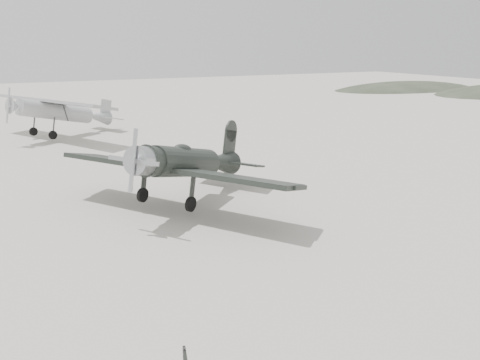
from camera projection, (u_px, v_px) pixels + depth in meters
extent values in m
plane|color=#B0AA9C|center=(229.00, 216.00, 19.56)|extent=(160.00, 160.00, 0.00)
ellipsoid|color=#2D3627|center=(406.00, 89.00, 75.19)|extent=(32.00, 16.00, 5.20)
cylinder|color=black|center=(184.00, 163.00, 20.27)|extent=(4.05, 3.40, 1.29)
cone|color=black|center=(219.00, 149.00, 22.82)|extent=(2.64, 2.36, 1.20)
cylinder|color=#B9BCBE|center=(141.00, 179.00, 17.90)|extent=(1.34, 1.41, 1.14)
cone|color=#B9BCBE|center=(132.00, 183.00, 17.44)|extent=(0.56, 0.61, 0.52)
cube|color=#B9BCBE|center=(133.00, 182.00, 17.49)|extent=(0.14, 0.17, 2.39)
ellipsoid|color=black|center=(181.00, 151.00, 19.96)|extent=(1.19, 1.10, 0.42)
cube|color=black|center=(175.00, 174.00, 19.82)|extent=(7.97, 10.12, 0.20)
cube|color=black|center=(227.00, 145.00, 23.43)|extent=(3.06, 3.74, 0.09)
cube|color=black|center=(228.00, 129.00, 23.33)|extent=(0.95, 0.71, 1.66)
cylinder|color=black|center=(196.00, 209.00, 19.29)|extent=(0.60, 0.48, 0.63)
cylinder|color=black|center=(148.00, 200.00, 20.43)|extent=(0.60, 0.48, 0.63)
cylinder|color=#333333|center=(195.00, 195.00, 19.12)|extent=(0.14, 0.14, 1.29)
cylinder|color=#333333|center=(147.00, 186.00, 20.25)|extent=(0.14, 0.14, 1.29)
cylinder|color=black|center=(229.00, 153.00, 23.75)|extent=(0.21, 0.18, 0.20)
cylinder|color=#A2A6A8|center=(56.00, 112.00, 35.31)|extent=(5.74, 3.91, 1.24)
cone|color=#A2A6A8|center=(98.00, 106.00, 38.41)|extent=(2.32, 1.96, 1.13)
cone|color=#A2A6A8|center=(15.00, 117.00, 32.74)|extent=(1.16, 1.35, 1.17)
cube|color=#A2A6A8|center=(8.00, 118.00, 32.39)|extent=(0.13, 0.17, 2.48)
cube|color=#A2A6A8|center=(49.00, 103.00, 34.76)|extent=(7.84, 11.91, 0.20)
cube|color=#A2A6A8|center=(104.00, 105.00, 38.84)|extent=(2.73, 3.85, 0.09)
cube|color=#A2A6A8|center=(104.00, 96.00, 38.72)|extent=(0.93, 0.57, 1.47)
cylinder|color=black|center=(58.00, 138.00, 34.40)|extent=(0.63, 0.44, 0.63)
cylinder|color=black|center=(38.00, 134.00, 35.77)|extent=(0.63, 0.44, 0.63)
cylinder|color=#333333|center=(57.00, 129.00, 34.22)|extent=(0.14, 0.14, 1.35)
cylinder|color=#333333|center=(37.00, 126.00, 35.59)|extent=(0.14, 0.14, 1.35)
cylinder|color=black|center=(106.00, 109.00, 39.13)|extent=(0.22, 0.17, 0.20)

